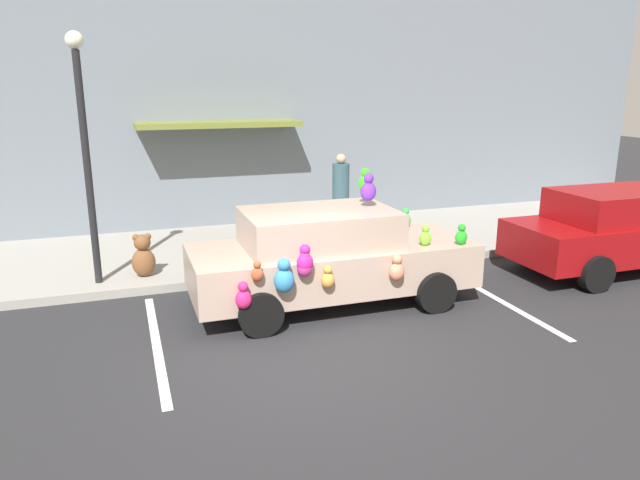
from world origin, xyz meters
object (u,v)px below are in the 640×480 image
Objects in this scene: plush_covered_car at (329,256)px; street_lamp_post at (84,135)px; parked_sedan_behind at (622,229)px; pedestrian_near_shopfront at (341,197)px; teddy_bear_on_sidewalk at (143,257)px.

street_lamp_post is (-3.50, 1.85, 1.82)m from plush_covered_car.
parked_sedan_behind is 5.63m from pedestrian_near_shopfront.
plush_covered_car is 5.77m from parked_sedan_behind.
pedestrian_near_shopfront is (-4.18, 3.77, 0.19)m from parked_sedan_behind.
teddy_bear_on_sidewalk is (-2.74, 1.94, -0.29)m from plush_covered_car.
plush_covered_car is 1.01× the size of parked_sedan_behind.
parked_sedan_behind is 9.65m from street_lamp_post.
pedestrian_near_shopfront is at bearing 137.95° from parked_sedan_behind.
plush_covered_car is 3.37m from teddy_bear_on_sidewalk.
teddy_bear_on_sidewalk is (-8.51, 2.05, -0.28)m from parked_sedan_behind.
parked_sedan_behind is (5.77, -0.10, -0.01)m from plush_covered_car.
parked_sedan_behind is 1.09× the size of street_lamp_post.
street_lamp_post is at bearing -173.29° from teddy_bear_on_sidewalk.
teddy_bear_on_sidewalk is at bearing -158.31° from pedestrian_near_shopfront.
pedestrian_near_shopfront reaches higher than parked_sedan_behind.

